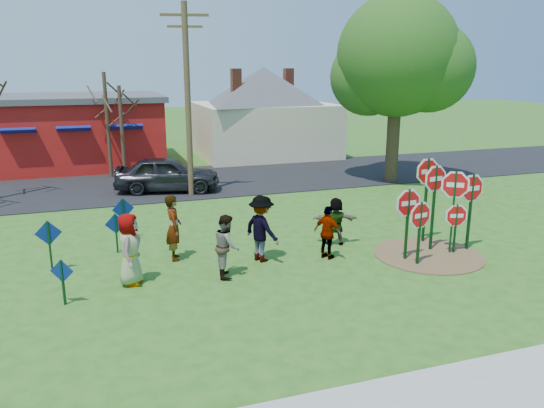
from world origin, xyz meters
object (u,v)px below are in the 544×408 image
(stop_sign_c, at_px, (455,193))
(utility_pole, at_px, (188,97))
(stop_sign_a, at_px, (420,220))
(leafy_tree, at_px, (400,62))
(person_b, at_px, (174,228))
(stop_sign_b, at_px, (435,186))
(person_a, at_px, (130,249))
(suv, at_px, (167,174))
(stop_sign_d, at_px, (427,179))

(stop_sign_c, bearing_deg, utility_pole, 156.16)
(stop_sign_c, bearing_deg, stop_sign_a, -126.26)
(leafy_tree, bearing_deg, person_b, -147.91)
(stop_sign_b, height_order, person_b, stop_sign_b)
(person_a, xyz_separation_m, person_b, (1.33, 1.44, 0.02))
(stop_sign_c, distance_m, utility_pole, 11.69)
(utility_pole, bearing_deg, leafy_tree, -1.67)
(person_b, bearing_deg, suv, -3.33)
(stop_sign_a, height_order, utility_pole, utility_pole)
(utility_pole, bearing_deg, stop_sign_d, -55.72)
(suv, height_order, leafy_tree, leafy_tree)
(person_a, bearing_deg, stop_sign_a, -82.35)
(stop_sign_b, distance_m, suv, 12.28)
(suv, bearing_deg, stop_sign_b, -134.74)
(stop_sign_d, height_order, person_b, stop_sign_d)
(stop_sign_d, bearing_deg, leafy_tree, 60.66)
(suv, bearing_deg, person_a, -179.82)
(stop_sign_a, relative_size, person_a, 1.05)
(utility_pole, bearing_deg, stop_sign_c, -58.34)
(person_a, bearing_deg, suv, 3.36)
(stop_sign_b, bearing_deg, stop_sign_a, -147.61)
(suv, bearing_deg, leafy_tree, -83.69)
(stop_sign_c, height_order, person_b, stop_sign_c)
(leafy_tree, bearing_deg, stop_sign_c, -111.91)
(person_a, distance_m, person_b, 1.96)
(utility_pole, height_order, leafy_tree, leafy_tree)
(stop_sign_a, bearing_deg, stop_sign_c, 7.93)
(stop_sign_a, xyz_separation_m, suv, (-5.40, 11.28, -0.50))
(stop_sign_b, distance_m, stop_sign_c, 0.59)
(stop_sign_a, distance_m, stop_sign_c, 1.64)
(person_b, relative_size, utility_pole, 0.24)
(stop_sign_c, relative_size, stop_sign_d, 0.93)
(stop_sign_b, height_order, suv, stop_sign_b)
(person_b, xyz_separation_m, suv, (1.02, 8.64, -0.14))
(stop_sign_b, xyz_separation_m, stop_sign_c, (0.40, -0.40, -0.15))
(stop_sign_c, relative_size, suv, 0.58)
(person_a, height_order, utility_pole, utility_pole)
(stop_sign_c, distance_m, leafy_tree, 10.87)
(stop_sign_d, bearing_deg, stop_sign_a, -132.01)
(stop_sign_d, distance_m, utility_pole, 10.61)
(stop_sign_b, relative_size, person_b, 1.45)
(stop_sign_b, bearing_deg, person_b, 158.78)
(suv, height_order, utility_pole, utility_pole)
(stop_sign_a, height_order, stop_sign_c, stop_sign_c)
(stop_sign_b, bearing_deg, person_a, 169.92)
(stop_sign_d, height_order, utility_pole, utility_pole)
(person_a, relative_size, person_b, 0.98)
(stop_sign_a, bearing_deg, utility_pole, 102.57)
(stop_sign_a, distance_m, utility_pole, 11.58)
(person_b, distance_m, suv, 8.70)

